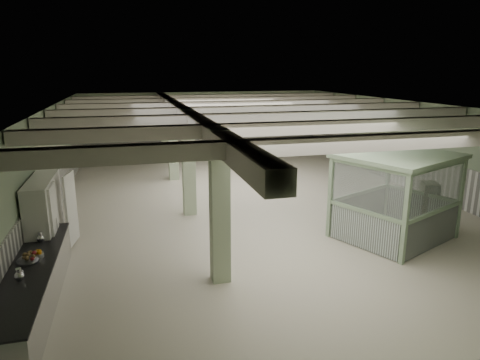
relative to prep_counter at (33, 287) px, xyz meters
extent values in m
plane|color=beige|center=(6.54, 6.19, -0.46)|extent=(20.00, 20.00, 0.00)
cube|color=beige|center=(6.54, 6.19, 3.14)|extent=(14.00, 20.00, 0.02)
cube|color=#92A987|center=(6.54, 16.19, 1.34)|extent=(14.00, 0.02, 3.60)
cube|color=#92A987|center=(6.54, -3.81, 1.34)|extent=(14.00, 0.02, 3.60)
cube|color=#92A987|center=(-0.46, 6.19, 1.34)|extent=(0.02, 20.00, 3.60)
cube|color=#92A987|center=(13.54, 6.19, 1.34)|extent=(0.02, 20.00, 3.60)
cube|color=silver|center=(-0.43, 6.19, 0.29)|extent=(0.05, 19.90, 1.50)
cube|color=silver|center=(13.52, 6.19, 0.29)|extent=(0.05, 19.90, 1.50)
cube|color=silver|center=(6.54, 16.16, 0.29)|extent=(13.90, 0.05, 1.50)
cube|color=beige|center=(4.04, 6.19, 2.92)|extent=(0.45, 19.90, 0.40)
cube|color=beige|center=(6.54, -1.31, 2.96)|extent=(13.90, 0.35, 0.32)
cube|color=beige|center=(6.54, 1.19, 2.96)|extent=(13.90, 0.35, 0.32)
cube|color=beige|center=(6.54, 3.69, 2.96)|extent=(13.90, 0.35, 0.32)
cube|color=beige|center=(6.54, 6.19, 2.96)|extent=(13.90, 0.35, 0.32)
cube|color=beige|center=(6.54, 8.69, 2.96)|extent=(13.90, 0.35, 0.32)
cube|color=beige|center=(6.54, 11.19, 2.96)|extent=(13.90, 0.35, 0.32)
cube|color=beige|center=(6.54, 13.69, 2.96)|extent=(13.90, 0.35, 0.32)
cube|color=#B1C49D|center=(4.04, 0.19, 1.34)|extent=(0.42, 0.42, 3.60)
cube|color=#B1C49D|center=(4.04, 5.19, 1.34)|extent=(0.42, 0.42, 3.60)
cube|color=#B1C49D|center=(4.04, 10.19, 1.34)|extent=(0.42, 0.42, 3.60)
cube|color=#B1C49D|center=(4.04, 14.19, 1.34)|extent=(0.42, 0.42, 3.60)
cone|color=#2E3D2D|center=(7.04, 1.19, 2.59)|extent=(0.44, 0.44, 0.22)
cone|color=#2E3D2D|center=(7.04, 6.69, 2.59)|extent=(0.44, 0.44, 0.22)
cone|color=#2E3D2D|center=(7.04, 11.69, 2.59)|extent=(0.44, 0.44, 0.22)
cube|color=silver|center=(0.00, 0.00, -0.02)|extent=(0.87, 5.21, 0.88)
cube|color=black|center=(0.00, 0.00, 0.43)|extent=(0.91, 5.25, 0.04)
cylinder|color=#B2B2B7|center=(0.06, 0.46, 0.49)|extent=(0.29, 0.29, 0.10)
cube|color=silver|center=(-0.11, 2.57, 0.60)|extent=(0.58, 2.30, 2.11)
cube|color=silver|center=(0.21, 2.05, 0.60)|extent=(0.06, 0.86, 2.01)
cube|color=silver|center=(0.33, 3.20, 0.60)|extent=(0.21, 0.86, 2.01)
cube|color=silver|center=(0.25, 2.05, 0.60)|extent=(0.02, 0.05, 0.30)
cube|color=silver|center=(0.25, 3.10, 0.60)|extent=(0.02, 0.05, 0.30)
cube|color=#94B18E|center=(8.71, -0.18, 0.74)|extent=(0.16, 0.16, 2.41)
cube|color=#94B18E|center=(7.75, 2.03, 0.74)|extent=(0.16, 0.16, 2.41)
cube|color=#94B18E|center=(11.37, 0.98, 0.74)|extent=(0.16, 0.16, 2.41)
cube|color=#94B18E|center=(10.40, 3.19, 0.74)|extent=(0.16, 0.16, 2.41)
cube|color=#94B18E|center=(9.56, 1.50, 2.01)|extent=(3.94, 3.70, 0.12)
cube|color=silver|center=(10.04, 0.40, 0.09)|extent=(2.49, 1.13, 1.05)
cube|color=silver|center=(10.04, 0.40, 1.32)|extent=(2.49, 1.13, 1.22)
cube|color=silver|center=(9.08, 2.61, 0.09)|extent=(2.49, 1.13, 1.05)
cube|color=silver|center=(9.08, 2.61, 1.32)|extent=(2.49, 1.13, 1.22)
cube|color=silver|center=(8.23, 0.93, 0.09)|extent=(0.94, 2.05, 1.05)
cube|color=silver|center=(8.23, 0.93, 1.32)|extent=(0.94, 2.05, 1.22)
cube|color=silver|center=(10.88, 2.08, 0.09)|extent=(0.94, 2.05, 1.05)
cube|color=silver|center=(10.88, 2.08, 1.32)|extent=(0.94, 2.05, 1.22)
cube|color=#575B4C|center=(11.19, 2.08, 0.25)|extent=(0.67, 0.78, 1.42)
camera|label=1|loc=(2.12, -8.90, 4.38)|focal=32.00mm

